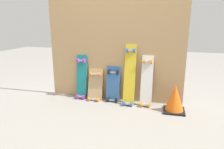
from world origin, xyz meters
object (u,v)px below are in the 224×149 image
object	(u,v)px
skateboard_blue	(113,86)
traffic_cone	(175,99)
skateboard_yellow	(130,77)
skateboard_natural	(95,87)
skateboard_teal	(81,79)
skateboard_white	(147,83)

from	to	relation	value
skateboard_blue	traffic_cone	size ratio (longest dim) A/B	1.60
traffic_cone	skateboard_yellow	bearing A→B (deg)	167.99
skateboard_natural	traffic_cone	size ratio (longest dim) A/B	1.49
skateboard_teal	traffic_cone	bearing A→B (deg)	-7.43
traffic_cone	skateboard_teal	bearing A→B (deg)	172.57
skateboard_teal	traffic_cone	xyz separation A→B (m)	(1.43, -0.19, -0.13)
skateboard_natural	traffic_cone	world-z (taller)	skateboard_natural
skateboard_blue	traffic_cone	xyz separation A→B (m)	(0.92, -0.19, -0.05)
skateboard_yellow	skateboard_white	bearing A→B (deg)	2.09
skateboard_teal	skateboard_blue	distance (m)	0.52
skateboard_yellow	skateboard_white	size ratio (longest dim) A/B	1.20
skateboard_teal	skateboard_blue	world-z (taller)	skateboard_teal
skateboard_yellow	skateboard_white	xyz separation A→B (m)	(0.25, 0.01, -0.08)
skateboard_teal	skateboard_blue	size ratio (longest dim) A/B	1.25
skateboard_blue	skateboard_yellow	xyz separation A→B (m)	(0.26, -0.05, 0.17)
skateboard_white	skateboard_teal	bearing A→B (deg)	177.82
skateboard_teal	skateboard_yellow	bearing A→B (deg)	-3.54
skateboard_natural	skateboard_blue	distance (m)	0.28
skateboard_natural	skateboard_yellow	bearing A→B (deg)	-2.79
skateboard_yellow	skateboard_white	world-z (taller)	skateboard_yellow
skateboard_teal	traffic_cone	distance (m)	1.45
skateboard_natural	skateboard_white	bearing A→B (deg)	-1.25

